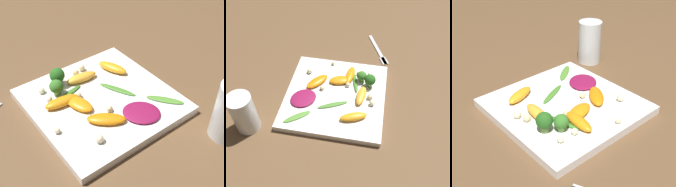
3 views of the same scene
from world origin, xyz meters
The scene contains 23 objects.
ground_plane centered at (0.00, 0.00, 0.00)m, with size 2.40×2.40×0.00m, color brown.
plate centered at (0.00, 0.00, 0.01)m, with size 0.29×0.29×0.02m.
drinking_glass centered at (0.14, -0.21, 0.06)m, with size 0.06×0.06×0.12m.
fork centered at (-0.23, 0.11, 0.00)m, with size 0.15×0.08×0.01m.
radicchio_leaf_0 centered at (0.04, -0.09, 0.02)m, with size 0.10×0.10×0.01m.
orange_segment_0 centered at (0.00, 0.08, 0.03)m, with size 0.07×0.03×0.02m.
orange_segment_1 centered at (-0.03, -0.06, 0.03)m, with size 0.08×0.07×0.01m.
orange_segment_2 centered at (0.08, 0.06, 0.03)m, with size 0.05×0.08×0.02m.
orange_segment_3 centered at (-0.08, 0.03, 0.03)m, with size 0.08×0.03×0.02m.
orange_segment_4 centered at (-0.05, 0.01, 0.03)m, with size 0.05×0.07×0.02m.
broccoli_floret_0 centered at (-0.05, 0.09, 0.04)m, with size 0.03×0.03×0.04m.
broccoli_floret_1 centered at (-0.07, 0.07, 0.04)m, with size 0.03×0.03×0.04m.
arugula_sprig_0 centered at (0.04, 0.00, 0.02)m, with size 0.05×0.08×0.00m.
arugula_sprig_1 centered at (-0.05, 0.05, 0.02)m, with size 0.08×0.03×0.01m.
arugula_sprig_2 centered at (0.10, -0.09, 0.02)m, with size 0.06×0.07×0.00m.
macadamia_nut_0 centered at (0.00, 0.10, 0.03)m, with size 0.02×0.02×0.02m.
macadamia_nut_1 centered at (-0.09, 0.06, 0.03)m, with size 0.01×0.01×0.01m.
macadamia_nut_2 centered at (-0.12, -0.03, 0.02)m, with size 0.01×0.01×0.01m.
macadamia_nut_3 centered at (-0.04, 0.03, 0.03)m, with size 0.01×0.01×0.01m.
macadamia_nut_4 centered at (-0.01, -0.04, 0.03)m, with size 0.01×0.01×0.01m.
macadamia_nut_5 centered at (0.02, 0.11, 0.03)m, with size 0.02×0.02×0.02m.
macadamia_nut_6 centered at (-0.09, 0.09, 0.03)m, with size 0.01×0.01×0.01m.
macadamia_nut_7 centered at (-0.07, -0.10, 0.03)m, with size 0.02×0.02×0.02m.
Camera 2 is at (0.49, 0.10, 0.60)m, focal length 42.00 mm.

